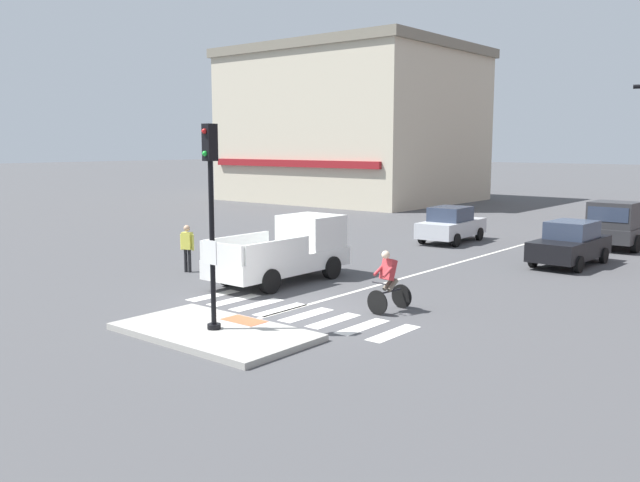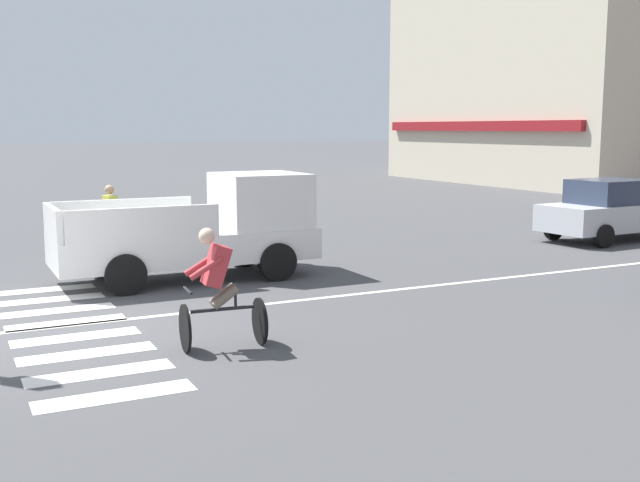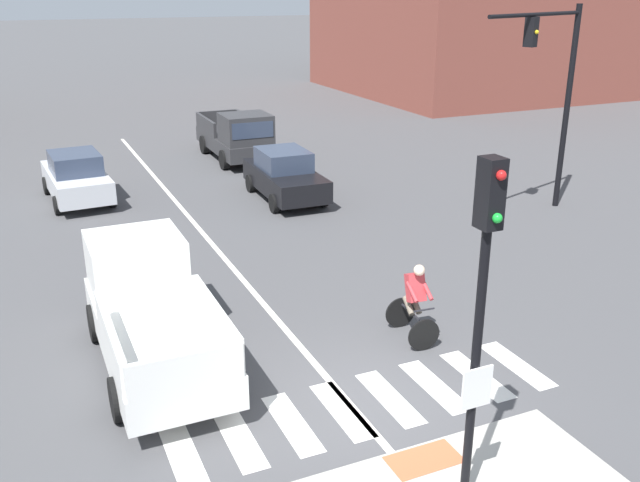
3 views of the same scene
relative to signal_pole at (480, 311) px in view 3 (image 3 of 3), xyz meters
The scene contains 18 objects.
ground_plane 4.09m from the signal_pole, 90.00° to the left, with size 300.00×300.00×0.00m, color #474749.
tactile_pad_front 3.04m from the signal_pole, 90.00° to the left, with size 1.10×0.60×0.01m, color #DB5B38.
signal_pole is the anchor object (origin of this frame).
crosswalk_stripe_a 5.22m from the signal_pole, 138.56° to the left, with size 0.44×1.80×0.01m, color silver.
crosswalk_stripe_b 4.72m from the signal_pole, 128.97° to the left, with size 0.44×1.80×0.01m, color silver.
crosswalk_stripe_c 4.35m from the signal_pole, 115.89° to the left, with size 0.44×1.80×0.01m, color silver.
crosswalk_stripe_d 4.16m from the signal_pole, 99.19° to the left, with size 0.44×1.80×0.01m, color silver.
crosswalk_stripe_e 4.16m from the signal_pole, 80.81° to the left, with size 0.44×1.80×0.01m, color silver.
crosswalk_stripe_f 4.35m from the signal_pole, 64.11° to the left, with size 0.44×1.80×0.01m, color silver.
crosswalk_stripe_g 4.72m from the signal_pole, 51.03° to the left, with size 0.44×1.80×0.01m, color silver.
crosswalk_stripe_h 5.22m from the signal_pole, 41.44° to the left, with size 0.44×1.80×0.01m, color silver.
lane_centre_line 13.11m from the signal_pole, 91.18° to the left, with size 0.14×28.00×0.01m, color silver.
traffic_light_mast 14.32m from the signal_pole, 45.24° to the left, with size 4.43×1.60×6.22m.
car_silver_westbound_distant 17.72m from the signal_pole, 100.37° to the left, with size 2.03×4.19×1.64m.
car_black_eastbound_far 15.24m from the signal_pole, 77.84° to the left, with size 1.94×4.15×1.64m.
pickup_truck_white_westbound_near 6.99m from the signal_pole, 116.56° to the left, with size 2.08×5.11×2.08m.
pickup_truck_charcoal_eastbound_distant 20.83m from the signal_pole, 80.62° to the left, with size 2.09×5.11×2.08m.
cyclist 5.34m from the signal_pole, 66.80° to the left, with size 0.75×1.14×1.68m.
Camera 3 is at (-4.87, -8.89, 6.73)m, focal length 39.00 mm.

